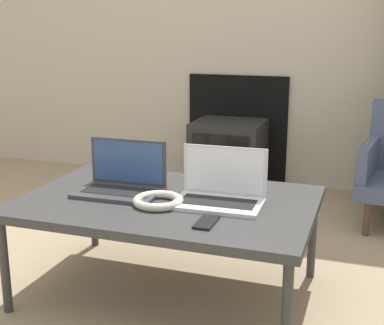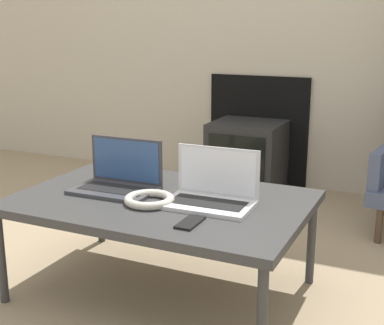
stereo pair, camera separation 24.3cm
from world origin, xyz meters
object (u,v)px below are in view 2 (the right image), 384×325
object	(u,v)px
laptop_left	(119,179)
laptop_right	(212,192)
headphones	(149,199)
tv	(247,157)
phone	(190,222)

from	to	relation	value
laptop_left	laptop_right	world-z (taller)	same
headphones	tv	world-z (taller)	tv
laptop_left	laptop_right	xyz separation A→B (m)	(0.43, -0.00, 0.00)
laptop_right	headphones	bearing A→B (deg)	-156.75
laptop_left	tv	bearing A→B (deg)	86.48
headphones	phone	bearing A→B (deg)	-28.47
laptop_left	headphones	size ratio (longest dim) A/B	1.75
laptop_left	phone	world-z (taller)	laptop_left
laptop_right	laptop_left	bearing A→B (deg)	178.21
tv	laptop_left	bearing A→B (deg)	-92.19
phone	headphones	bearing A→B (deg)	151.53
laptop_right	headphones	world-z (taller)	laptop_right
phone	laptop_left	bearing A→B (deg)	152.39
laptop_right	tv	distance (m)	1.58
laptop_left	headphones	world-z (taller)	laptop_left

